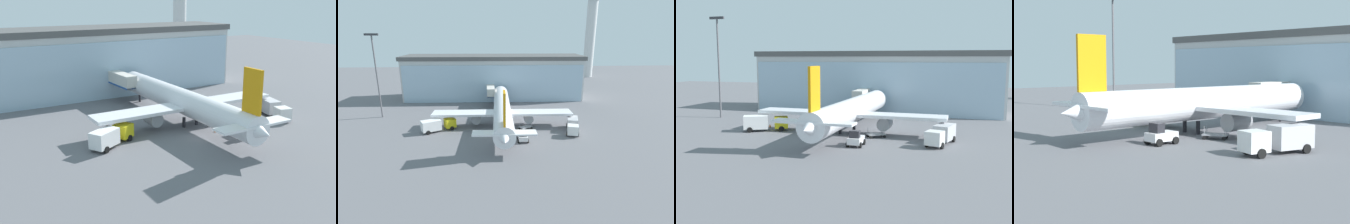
% 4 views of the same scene
% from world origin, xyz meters
% --- Properties ---
extents(ground, '(240.00, 240.00, 0.00)m').
position_xyz_m(ground, '(0.00, 0.00, 0.00)').
color(ground, slate).
extents(terminal_building, '(57.07, 14.85, 13.77)m').
position_xyz_m(terminal_building, '(-0.00, 34.87, 6.88)').
color(terminal_building, '#BBBBBB').
rests_on(terminal_building, ground).
extents(jet_bridge, '(2.55, 11.31, 5.68)m').
position_xyz_m(jet_bridge, '(-1.03, 26.05, 4.29)').
color(jet_bridge, beige).
rests_on(jet_bridge, ground).
extents(control_tower, '(8.00, 8.00, 40.57)m').
position_xyz_m(control_tower, '(46.39, 76.23, 23.20)').
color(control_tower, silver).
rests_on(control_tower, ground).
extents(apron_light_mast, '(3.20, 0.40, 20.46)m').
position_xyz_m(apron_light_mast, '(-28.53, 14.60, 12.01)').
color(apron_light_mast, '#59595E').
rests_on(apron_light_mast, ground).
extents(airplane, '(31.39, 39.37, 11.25)m').
position_xyz_m(airplane, '(1.68, 7.30, 3.52)').
color(airplane, silver).
rests_on(airplane, ground).
extents(catering_truck, '(7.47, 5.39, 2.65)m').
position_xyz_m(catering_truck, '(-12.55, 3.70, 1.47)').
color(catering_truck, yellow).
rests_on(catering_truck, ground).
extents(fuel_truck, '(4.03, 7.62, 2.65)m').
position_xyz_m(fuel_truck, '(16.68, 1.97, 1.47)').
color(fuel_truck, silver).
rests_on(fuel_truck, ground).
extents(baggage_cart, '(3.22, 2.86, 1.50)m').
position_xyz_m(baggage_cart, '(6.74, 3.93, 0.50)').
color(baggage_cart, gray).
rests_on(baggage_cart, ground).
extents(pushback_tug, '(2.20, 3.23, 2.30)m').
position_xyz_m(pushback_tug, '(5.29, -2.79, 0.97)').
color(pushback_tug, silver).
rests_on(pushback_tug, ground).
extents(safety_cone_nose, '(0.36, 0.36, 0.55)m').
position_xyz_m(safety_cone_nose, '(3.21, 0.74, 0.28)').
color(safety_cone_nose, orange).
rests_on(safety_cone_nose, ground).
extents(safety_cone_wingtip, '(0.36, 0.36, 0.55)m').
position_xyz_m(safety_cone_wingtip, '(-13.42, 7.37, 0.28)').
color(safety_cone_wingtip, orange).
rests_on(safety_cone_wingtip, ground).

